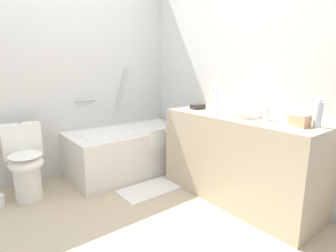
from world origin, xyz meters
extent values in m
plane|color=#C1AD8E|center=(0.00, 0.00, 0.00)|extent=(4.04, 4.04, 0.00)
cube|color=silver|center=(0.00, 1.45, 1.22)|extent=(3.44, 0.10, 2.44)
cube|color=silver|center=(1.57, 0.00, 1.22)|extent=(0.10, 3.19, 2.44)
cube|color=silver|center=(0.78, 1.02, 0.26)|extent=(1.44, 0.75, 0.52)
cube|color=white|center=(0.78, 1.02, 0.48)|extent=(1.18, 0.54, 0.09)
cylinder|color=#B7B7BC|center=(1.34, 1.02, 0.56)|extent=(0.09, 0.03, 0.03)
cylinder|color=#B7B7BC|center=(0.87, 1.37, 0.98)|extent=(0.19, 0.03, 0.54)
cylinder|color=#B7B7BC|center=(0.38, 1.37, 0.87)|extent=(0.25, 0.03, 0.03)
cube|color=white|center=(0.91, 0.66, 0.47)|extent=(0.22, 0.03, 0.20)
cylinder|color=white|center=(-0.38, 1.00, 0.19)|extent=(0.24, 0.24, 0.38)
ellipsoid|color=white|center=(-0.39, 0.95, 0.38)|extent=(0.34, 0.39, 0.14)
ellipsoid|color=white|center=(-0.39, 0.95, 0.46)|extent=(0.32, 0.37, 0.02)
cube|color=white|center=(-0.36, 1.18, 0.55)|extent=(0.36, 0.20, 0.34)
cylinder|color=#ADADB2|center=(-0.36, 1.18, 0.72)|extent=(0.03, 0.03, 0.01)
cube|color=tan|center=(1.23, -0.24, 0.41)|extent=(0.58, 1.52, 0.83)
cylinder|color=white|center=(1.21, -0.25, 0.85)|extent=(0.35, 0.35, 0.05)
cylinder|color=#B7B7BC|center=(1.43, -0.25, 0.85)|extent=(0.02, 0.02, 0.05)
cylinder|color=#B7B7BC|center=(1.38, -0.25, 0.88)|extent=(0.09, 0.02, 0.02)
cylinder|color=#B7B7BC|center=(1.43, -0.31, 0.84)|extent=(0.03, 0.03, 0.04)
cylinder|color=#B7B7BC|center=(1.43, -0.19, 0.84)|extent=(0.03, 0.03, 0.04)
cylinder|color=silver|center=(1.27, -0.89, 0.92)|extent=(0.06, 0.06, 0.19)
cylinder|color=white|center=(1.27, -0.89, 1.02)|extent=(0.03, 0.03, 0.02)
cylinder|color=silver|center=(1.19, 0.01, 0.93)|extent=(0.06, 0.06, 0.21)
cylinder|color=white|center=(1.19, 0.01, 1.04)|extent=(0.03, 0.03, 0.02)
cylinder|color=silver|center=(1.25, 0.11, 0.95)|extent=(0.06, 0.06, 0.24)
cylinder|color=white|center=(1.25, 0.11, 1.08)|extent=(0.03, 0.03, 0.02)
cylinder|color=white|center=(1.21, -0.52, 0.88)|extent=(0.07, 0.07, 0.10)
cylinder|color=white|center=(1.25, -0.67, 0.87)|extent=(0.06, 0.06, 0.08)
cube|color=#2D2823|center=(1.19, 0.28, 0.85)|extent=(0.14, 0.10, 0.05)
cube|color=#DEAD82|center=(1.20, -0.80, 0.87)|extent=(0.12, 0.12, 0.09)
cube|color=white|center=(0.65, 0.42, 0.01)|extent=(0.63, 0.36, 0.01)
camera|label=1|loc=(-0.79, -1.73, 1.27)|focal=28.41mm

